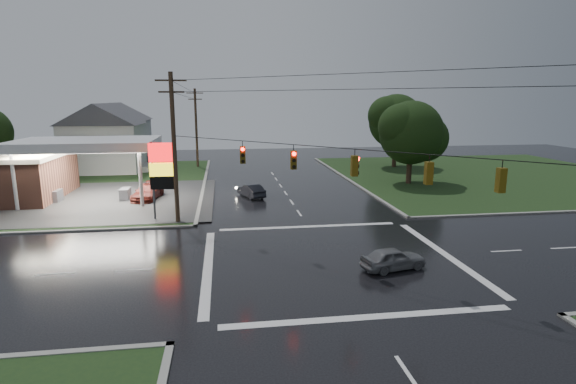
{
  "coord_description": "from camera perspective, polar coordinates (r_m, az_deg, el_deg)",
  "views": [
    {
      "loc": [
        -5.95,
        -23.94,
        9.09
      ],
      "look_at": [
        -1.76,
        5.17,
        3.0
      ],
      "focal_mm": 28.0,
      "sensor_mm": 36.0,
      "label": 1
    }
  ],
  "objects": [
    {
      "name": "tree_ne_far",
      "position": [
        62.44,
        13.68,
        8.7
      ],
      "size": [
        8.46,
        7.2,
        9.8
      ],
      "color": "black",
      "rests_on": "ground"
    },
    {
      "name": "ground",
      "position": [
        26.29,
        5.47,
        -8.59
      ],
      "size": [
        120.0,
        120.0,
        0.0
      ],
      "primitive_type": "plane",
      "color": "black",
      "rests_on": "ground"
    },
    {
      "name": "tree_ne_near",
      "position": [
        50.26,
        15.51,
        7.25
      ],
      "size": [
        7.99,
        6.8,
        8.98
      ],
      "color": "black",
      "rests_on": "ground"
    },
    {
      "name": "car_north",
      "position": [
        42.53,
        -4.71,
        0.18
      ],
      "size": [
        2.65,
        4.01,
        1.25
      ],
      "primitive_type": "imported",
      "rotation": [
        0.0,
        0.0,
        3.53
      ],
      "color": "black",
      "rests_on": "ground"
    },
    {
      "name": "traffic_signals",
      "position": [
        24.8,
        5.81,
        5.6
      ],
      "size": [
        26.87,
        26.87,
        1.47
      ],
      "color": "black",
      "rests_on": "ground"
    },
    {
      "name": "car_crossing",
      "position": [
        25.28,
        13.2,
        -8.22
      ],
      "size": [
        3.82,
        2.2,
        1.22
      ],
      "primitive_type": "imported",
      "rotation": [
        0.0,
        0.0,
        1.79
      ],
      "color": "slate",
      "rests_on": "ground"
    },
    {
      "name": "pylon_sign",
      "position": [
        35.11,
        -15.57,
        2.95
      ],
      "size": [
        2.0,
        0.35,
        6.0
      ],
      "color": "#59595E",
      "rests_on": "ground"
    },
    {
      "name": "house_near",
      "position": [
        61.97,
        -22.33,
        6.49
      ],
      "size": [
        11.05,
        8.48,
        8.6
      ],
      "color": "silver",
      "rests_on": "ground"
    },
    {
      "name": "house_far",
      "position": [
        73.85,
        -20.87,
        7.3
      ],
      "size": [
        11.05,
        8.48,
        8.6
      ],
      "color": "silver",
      "rests_on": "ground"
    },
    {
      "name": "grass_nw",
      "position": [
        54.57,
        -29.62,
        0.61
      ],
      "size": [
        36.0,
        36.0,
        0.08
      ],
      "primitive_type": "cube",
      "color": "#1A3115",
      "rests_on": "ground"
    },
    {
      "name": "car_pump",
      "position": [
        43.36,
        -17.39,
        0.0
      ],
      "size": [
        2.74,
        5.11,
        1.41
      ],
      "primitive_type": "imported",
      "rotation": [
        0.0,
        0.0,
        -0.16
      ],
      "color": "maroon",
      "rests_on": "ground"
    },
    {
      "name": "utility_pole_nw",
      "position": [
        33.8,
        -14.25,
        5.62
      ],
      "size": [
        2.2,
        0.32,
        11.0
      ],
      "color": "#382619",
      "rests_on": "ground"
    },
    {
      "name": "gas_station",
      "position": [
        48.34,
        -32.21,
        2.11
      ],
      "size": [
        26.2,
        18.0,
        5.6
      ],
      "color": "#2D2D2D",
      "rests_on": "ground"
    },
    {
      "name": "grass_ne",
      "position": [
        59.98,
        24.13,
        1.99
      ],
      "size": [
        36.0,
        36.0,
        0.08
      ],
      "primitive_type": "cube",
      "color": "#1A3115",
      "rests_on": "ground"
    },
    {
      "name": "utility_pole_n",
      "position": [
        62.15,
        -11.58,
        8.12
      ],
      "size": [
        2.2,
        0.32,
        10.5
      ],
      "color": "#382619",
      "rests_on": "ground"
    }
  ]
}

